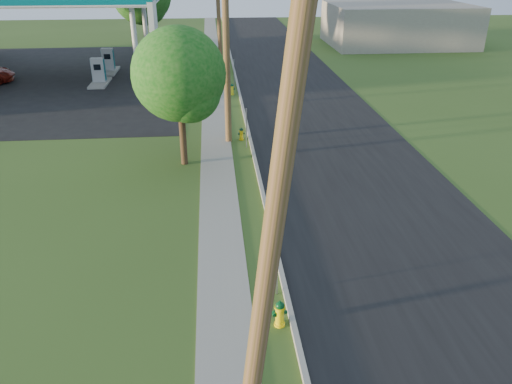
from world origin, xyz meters
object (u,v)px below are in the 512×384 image
(price_pylon, at_px, (153,18))
(hydrant_far, at_px, (232,89))
(utility_pole_near, at_px, (270,250))
(tree_verge, at_px, (181,78))
(hydrant_near, at_px, (280,314))
(fuel_pump_se, at_px, (109,63))
(utility_pole_mid, at_px, (226,42))
(hydrant_mid, at_px, (241,134))
(fuel_pump_ne, at_px, (99,74))
(utility_pole_far, at_px, (218,7))

(price_pylon, height_order, hydrant_far, price_pylon)
(utility_pole_near, distance_m, tree_verge, 15.27)
(tree_verge, bearing_deg, hydrant_near, -76.02)
(fuel_pump_se, bearing_deg, price_pylon, -66.50)
(fuel_pump_se, height_order, tree_verge, tree_verge)
(utility_pole_mid, bearing_deg, hydrant_mid, 11.33)
(utility_pole_near, bearing_deg, fuel_pump_se, 104.27)
(utility_pole_mid, distance_m, price_pylon, 6.76)
(utility_pole_mid, relative_size, fuel_pump_ne, 3.06)
(fuel_pump_se, height_order, hydrant_far, fuel_pump_se)
(utility_pole_far, height_order, hydrant_mid, utility_pole_far)
(utility_pole_far, relative_size, hydrant_mid, 14.26)
(hydrant_far, bearing_deg, fuel_pump_ne, 158.14)
(fuel_pump_se, bearing_deg, fuel_pump_ne, -90.00)
(hydrant_far, bearing_deg, utility_pole_mid, -93.72)
(fuel_pump_se, height_order, price_pylon, price_pylon)
(utility_pole_mid, bearing_deg, fuel_pump_se, 117.63)
(fuel_pump_se, relative_size, price_pylon, 0.47)
(hydrant_mid, bearing_deg, utility_pole_mid, -168.67)
(utility_pole_mid, xyz_separation_m, hydrant_mid, (0.66, 0.13, -4.63))
(hydrant_far, bearing_deg, fuel_pump_se, 140.57)
(utility_pole_mid, bearing_deg, utility_pole_near, -90.00)
(hydrant_mid, height_order, hydrant_far, hydrant_far)
(tree_verge, bearing_deg, utility_pole_far, 84.43)
(utility_pole_mid, bearing_deg, price_pylon, 125.34)
(utility_pole_mid, distance_m, fuel_pump_se, 19.65)
(fuel_pump_ne, distance_m, hydrant_near, 28.78)
(hydrant_mid, bearing_deg, fuel_pump_ne, 126.61)
(fuel_pump_ne, bearing_deg, hydrant_near, -70.39)
(price_pylon, bearing_deg, utility_pole_near, -80.58)
(hydrant_near, relative_size, hydrant_mid, 1.16)
(utility_pole_mid, height_order, utility_pole_far, utility_pole_mid)
(tree_verge, relative_size, hydrant_near, 7.88)
(price_pylon, xyz_separation_m, tree_verge, (1.86, -8.39, -1.51))
(price_pylon, relative_size, hydrant_mid, 10.28)
(price_pylon, height_order, hydrant_near, price_pylon)
(price_pylon, bearing_deg, fuel_pump_se, 113.50)
(fuel_pump_ne, height_order, hydrant_mid, fuel_pump_ne)
(hydrant_near, relative_size, hydrant_far, 1.00)
(hydrant_mid, bearing_deg, fuel_pump_se, 119.54)
(utility_pole_far, bearing_deg, tree_verge, -95.57)
(price_pylon, relative_size, hydrant_far, 8.84)
(fuel_pump_se, relative_size, tree_verge, 0.52)
(tree_verge, distance_m, hydrant_near, 12.10)
(price_pylon, xyz_separation_m, hydrant_far, (4.50, 3.69, -5.05))
(fuel_pump_se, distance_m, hydrant_near, 32.58)
(utility_pole_far, xyz_separation_m, fuel_pump_ne, (-8.90, -5.00, -4.08))
(hydrant_near, distance_m, hydrant_far, 23.30)
(price_pylon, height_order, hydrant_mid, price_pylon)
(utility_pole_mid, height_order, hydrant_near, utility_pole_mid)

